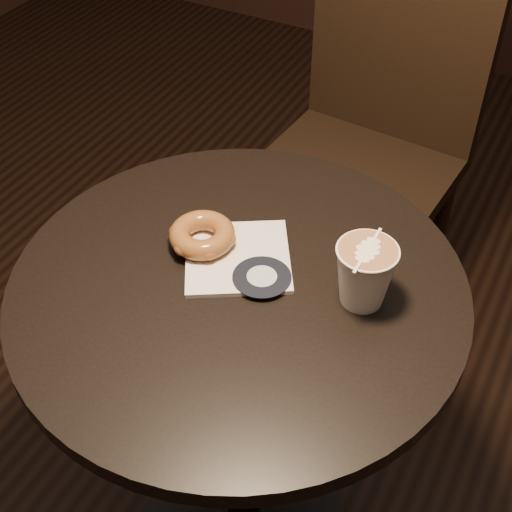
% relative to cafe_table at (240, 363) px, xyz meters
% --- Properties ---
extents(cafe_table, '(0.70, 0.70, 0.75)m').
position_rel_cafe_table_xyz_m(cafe_table, '(0.00, 0.00, 0.00)').
color(cafe_table, black).
rests_on(cafe_table, ground).
extents(chair, '(0.47, 0.47, 1.10)m').
position_rel_cafe_table_xyz_m(chair, '(-0.05, 0.76, 0.06)').
color(chair, black).
rests_on(chair, ground).
extents(pastry_bag, '(0.22, 0.22, 0.01)m').
position_rel_cafe_table_xyz_m(pastry_bag, '(-0.02, 0.04, 0.20)').
color(pastry_bag, white).
rests_on(pastry_bag, cafe_table).
extents(doughnut, '(0.11, 0.11, 0.03)m').
position_rel_cafe_table_xyz_m(doughnut, '(-0.09, 0.04, 0.22)').
color(doughnut, brown).
rests_on(doughnut, pastry_bag).
extents(latte_cup, '(0.09, 0.09, 0.10)m').
position_rel_cafe_table_xyz_m(latte_cup, '(0.18, 0.05, 0.25)').
color(latte_cup, white).
rests_on(latte_cup, cafe_table).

